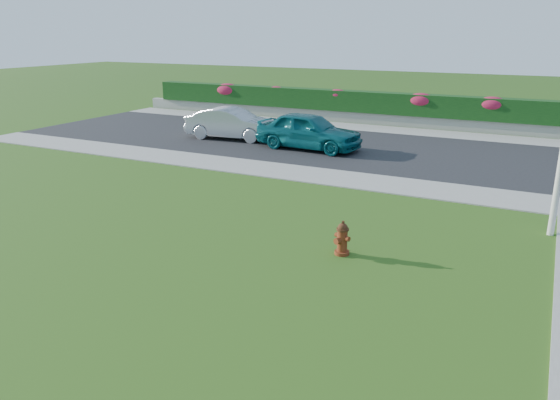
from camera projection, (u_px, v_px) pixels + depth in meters
The scene contains 14 objects.
ground at pixel (210, 291), 10.63m from camera, with size 120.00×120.00×0.00m, color black.
street_far at pixel (290, 142), 24.71m from camera, with size 26.00×8.00×0.04m, color black.
sidewalk_far at pixel (210, 162), 20.87m from camera, with size 24.00×2.00×0.04m, color gray.
sidewalk_beyond at pixel (406, 131), 27.25m from camera, with size 34.00×2.00×0.04m, color gray.
retaining_wall at pixel (413, 121), 28.44m from camera, with size 34.00×0.40×0.60m, color gray.
hedge at pixel (415, 105), 28.27m from camera, with size 32.00×0.90×1.10m, color black.
fire_hydrant at pixel (342, 239), 12.24m from camera, with size 0.41×0.39×0.80m.
sedan_teal at pixel (309, 131), 22.90m from camera, with size 1.81×4.51×1.54m, color #0C575E.
sedan_silver at pixel (232, 124), 25.02m from camera, with size 1.49×4.28×1.41m, color #A2A5A9.
flower_clump_a at pixel (228, 90), 32.99m from camera, with size 1.54×0.99×0.77m, color red.
flower_clump_b at pixel (276, 91), 31.53m from camera, with size 1.04×0.67×0.52m, color red.
flower_clump_c at pixel (338, 94), 29.92m from camera, with size 1.14×0.73×0.57m, color red.
flower_clump_d at pixel (421, 100), 27.97m from camera, with size 1.45×0.94×0.73m, color red.
flower_clump_e at pixel (492, 104), 26.49m from camera, with size 1.43×0.92×0.71m, color red.
Camera 1 is at (5.56, -7.97, 4.86)m, focal length 35.00 mm.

